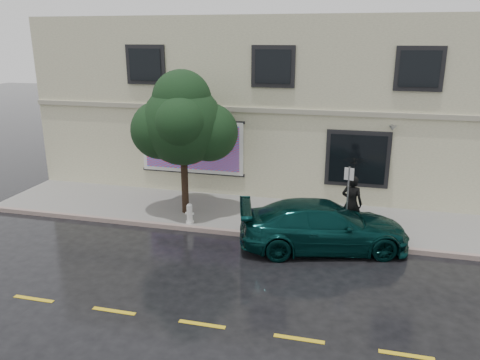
% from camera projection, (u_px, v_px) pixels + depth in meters
% --- Properties ---
extents(ground, '(90.00, 90.00, 0.00)m').
position_uv_depth(ground, '(240.00, 257.00, 13.83)').
color(ground, black).
rests_on(ground, ground).
extents(sidewalk, '(20.00, 3.50, 0.15)m').
position_uv_depth(sidewalk, '(262.00, 215.00, 16.82)').
color(sidewalk, gray).
rests_on(sidewalk, ground).
extents(curb, '(20.00, 0.18, 0.16)m').
position_uv_depth(curb, '(251.00, 235.00, 15.19)').
color(curb, gray).
rests_on(curb, ground).
extents(road_marking, '(19.00, 0.12, 0.01)m').
position_uv_depth(road_marking, '(202.00, 324.00, 10.58)').
color(road_marking, gold).
rests_on(road_marking, ground).
extents(building, '(20.00, 8.12, 7.00)m').
position_uv_depth(building, '(288.00, 100.00, 21.13)').
color(building, beige).
rests_on(building, ground).
extents(billboard, '(4.30, 0.16, 2.20)m').
position_uv_depth(billboard, '(192.00, 147.00, 18.53)').
color(billboard, white).
rests_on(billboard, ground).
extents(car, '(5.49, 3.47, 1.48)m').
position_uv_depth(car, '(324.00, 226.00, 14.18)').
color(car, '#072D2B').
rests_on(car, ground).
extents(pedestrian, '(0.77, 0.61, 1.87)m').
position_uv_depth(pedestrian, '(352.00, 203.00, 15.10)').
color(pedestrian, black).
rests_on(pedestrian, sidewalk).
extents(umbrella, '(1.29, 1.29, 0.77)m').
position_uv_depth(umbrella, '(355.00, 164.00, 14.71)').
color(umbrella, black).
rests_on(umbrella, pedestrian).
extents(street_tree, '(2.81, 2.81, 4.61)m').
position_uv_depth(street_tree, '(183.00, 125.00, 16.01)').
color(street_tree, '#322416').
rests_on(street_tree, sidewalk).
extents(fire_hydrant, '(0.29, 0.27, 0.70)m').
position_uv_depth(fire_hydrant, '(190.00, 213.00, 15.86)').
color(fire_hydrant, white).
rests_on(fire_hydrant, sidewalk).
extents(sign_pole, '(0.29, 0.09, 2.36)m').
position_uv_depth(sign_pole, '(348.00, 196.00, 14.24)').
color(sign_pole, gray).
rests_on(sign_pole, sidewalk).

